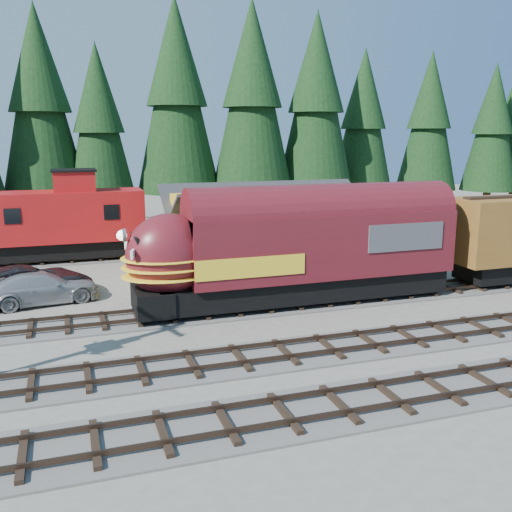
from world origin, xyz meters
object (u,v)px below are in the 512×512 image
object	(u,v)px
caboose	(60,220)
pickup_truck_a	(28,283)
locomotive	(288,253)
pickup_truck_b	(41,288)
depot	(275,224)

from	to	relation	value
caboose	pickup_truck_a	world-z (taller)	caboose
locomotive	pickup_truck_b	xyz separation A→B (m)	(-11.43, 4.19, -1.79)
caboose	pickup_truck_a	distance (m)	9.30
pickup_truck_a	pickup_truck_b	size ratio (longest dim) A/B	1.16
locomotive	caboose	xyz separation A→B (m)	(-10.39, 14.00, 0.14)
caboose	depot	bearing A→B (deg)	-31.77
pickup_truck_a	caboose	bearing A→B (deg)	-30.37
depot	pickup_truck_b	distance (m)	13.52
depot	locomotive	distance (m)	6.73
pickup_truck_b	locomotive	bearing A→B (deg)	-120.41
depot	pickup_truck_a	size ratio (longest dim) A/B	2.00
locomotive	pickup_truck_b	world-z (taller)	locomotive
depot	pickup_truck_b	bearing A→B (deg)	-170.02
depot	pickup_truck_b	xyz separation A→B (m)	(-13.15, -2.31, -2.16)
caboose	pickup_truck_b	distance (m)	10.06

